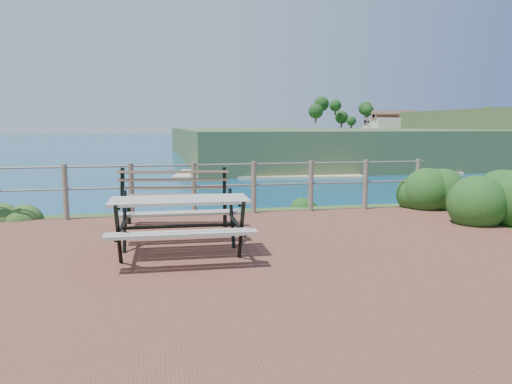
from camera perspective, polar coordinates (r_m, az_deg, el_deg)
ground at (r=6.29m, az=-4.61°, el=-8.18°), size 10.00×7.00×0.12m
ocean at (r=206.02m, az=-11.41°, el=7.05°), size 1200.00×1200.00×0.00m
safety_railing at (r=9.46m, az=-7.10°, el=0.68°), size 9.40×0.10×1.00m
picnic_table at (r=6.58m, az=-8.68°, el=-3.25°), size 1.79×1.54×0.75m
park_bench at (r=8.51m, az=-9.18°, el=0.47°), size 1.84×0.73×1.01m
shrub_right_front at (r=9.77m, az=24.97°, el=-3.17°), size 1.38×1.38×1.95m
shrub_right_edge at (r=10.85m, az=19.26°, el=-1.86°), size 0.99×0.99×1.41m
shrub_lip_west at (r=10.16m, az=-25.66°, el=-2.82°), size 0.76×0.76×0.49m
shrub_lip_east at (r=10.72m, az=5.17°, el=-1.56°), size 0.70×0.70×0.42m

